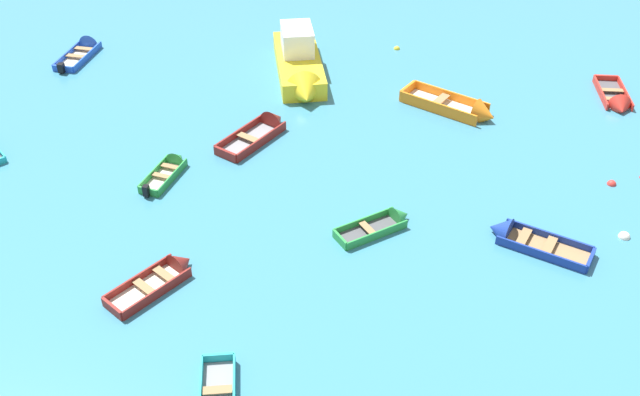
# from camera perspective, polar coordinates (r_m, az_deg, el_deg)

# --- Properties ---
(rowboat_maroon_outer_left) EXTENTS (2.97, 3.05, 1.00)m
(rowboat_maroon_outer_left) POSITION_cam_1_polar(r_m,az_deg,el_deg) (24.87, -11.99, -5.89)
(rowboat_maroon_outer_left) COLOR beige
(rowboat_maroon_outer_left) RESTS_ON ground_plane
(rowboat_green_distant_center) EXTENTS (3.07, 2.22, 0.87)m
(rowboat_green_distant_center) POSITION_cam_1_polar(r_m,az_deg,el_deg) (26.56, 5.37, -1.92)
(rowboat_green_distant_center) COLOR #4C4C51
(rowboat_green_distant_center) RESTS_ON ground_plane
(motor_launch_yellow_far_back) EXTENTS (2.65, 7.00, 2.55)m
(motor_launch_yellow_far_back) POSITION_cam_1_polar(r_m,az_deg,el_deg) (36.13, -1.63, 10.55)
(motor_launch_yellow_far_back) COLOR yellow
(motor_launch_yellow_far_back) RESTS_ON ground_plane
(rowboat_red_midfield_right) EXTENTS (1.57, 3.52, 1.10)m
(rowboat_red_midfield_right) POSITION_cam_1_polar(r_m,az_deg,el_deg) (36.61, 22.53, 7.01)
(rowboat_red_midfield_right) COLOR #4C4C51
(rowboat_red_midfield_right) RESTS_ON ground_plane
(rowboat_deep_blue_center) EXTENTS (3.70, 2.90, 1.10)m
(rowboat_deep_blue_center) POSITION_cam_1_polar(r_m,az_deg,el_deg) (26.76, 15.38, -2.96)
(rowboat_deep_blue_center) COLOR #99754C
(rowboat_deep_blue_center) RESTS_ON ground_plane
(rowboat_maroon_cluster_inner) EXTENTS (3.26, 3.76, 1.17)m
(rowboat_maroon_cluster_inner) POSITION_cam_1_polar(r_m,az_deg,el_deg) (31.95, -4.35, 5.58)
(rowboat_maroon_cluster_inner) COLOR gray
(rowboat_maroon_cluster_inner) RESTS_ON ground_plane
(rowboat_green_far_left) EXTENTS (1.80, 2.91, 0.83)m
(rowboat_green_far_left) POSITION_cam_1_polar(r_m,az_deg,el_deg) (29.93, -11.78, 2.39)
(rowboat_green_far_left) COLOR beige
(rowboat_green_far_left) RESTS_ON ground_plane
(rowboat_blue_cluster_outer) EXTENTS (1.98, 3.88, 1.10)m
(rowboat_blue_cluster_outer) POSITION_cam_1_polar(r_m,az_deg,el_deg) (40.99, -18.10, 11.22)
(rowboat_blue_cluster_outer) COLOR beige
(rowboat_blue_cluster_outer) RESTS_ON ground_plane
(rowboat_orange_far_right) EXTENTS (4.38, 3.80, 1.28)m
(rowboat_orange_far_right) POSITION_cam_1_polar(r_m,az_deg,el_deg) (33.74, 11.47, 6.85)
(rowboat_orange_far_right) COLOR beige
(rowboat_orange_far_right) RESTS_ON ground_plane
(mooring_buoy_between_boats_left) EXTENTS (0.36, 0.36, 0.36)m
(mooring_buoy_between_boats_left) POSITION_cam_1_polar(r_m,az_deg,el_deg) (30.88, 22.13, 1.01)
(mooring_buoy_between_boats_left) COLOR red
(mooring_buoy_between_boats_left) RESTS_ON ground_plane
(mooring_buoy_outer_edge) EXTENTS (0.34, 0.34, 0.34)m
(mooring_buoy_outer_edge) POSITION_cam_1_polar(r_m,az_deg,el_deg) (39.57, 6.11, 11.68)
(mooring_buoy_outer_edge) COLOR yellow
(mooring_buoy_outer_edge) RESTS_ON ground_plane
(mooring_buoy_far_field) EXTENTS (0.42, 0.42, 0.42)m
(mooring_buoy_far_field) POSITION_cam_1_polar(r_m,az_deg,el_deg) (28.27, 22.99, -2.87)
(mooring_buoy_far_field) COLOR silver
(mooring_buoy_far_field) RESTS_ON ground_plane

